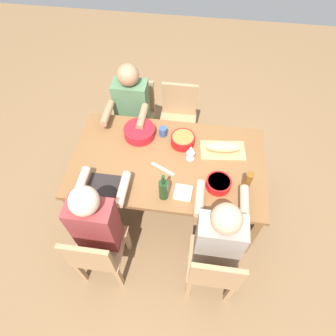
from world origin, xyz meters
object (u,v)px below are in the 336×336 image
object	(u,v)px
chair_far_right	(96,253)
napkin_stack	(183,193)
diner_far_left	(218,237)
chair_near_right	(137,113)
diner_far_right	(97,221)
cup_near_center	(163,132)
dining_table	(168,166)
serving_bowl_salad	(139,131)
diner_near_right	(131,110)
chair_far_left	(213,270)
wine_glass	(191,150)
bread_loaf	(223,147)
serving_bowl_fruit	(183,140)
serving_bowl_pasta	(219,183)
cutting_board	(223,151)
chair_near_center	(178,117)
wine_bottle	(164,189)
beer_bottle	(247,182)

from	to	relation	value
chair_far_right	napkin_stack	size ratio (longest dim) A/B	6.07
diner_far_left	chair_near_right	bearing A→B (deg)	-56.93
diner_far_right	chair_near_right	bearing A→B (deg)	-90.00
diner_far_right	cup_near_center	xyz separation A→B (m)	(-0.38, -0.93, 0.09)
dining_table	serving_bowl_salad	size ratio (longest dim) A/B	5.93
diner_near_right	chair_far_left	xyz separation A→B (m)	(-0.94, 1.45, -0.21)
diner_near_right	wine_glass	world-z (taller)	diner_near_right
chair_far_left	serving_bowl_salad	distance (m)	1.36
serving_bowl_salad	bread_loaf	world-z (taller)	bread_loaf
serving_bowl_fruit	serving_bowl_pasta	distance (m)	0.54
diner_far_right	napkin_stack	distance (m)	0.71
cutting_board	serving_bowl_pasta	bearing A→B (deg)	86.01
chair_far_left	napkin_stack	world-z (taller)	chair_far_left
diner_far_left	chair_far_right	bearing A→B (deg)	11.04
dining_table	serving_bowl_salad	bearing A→B (deg)	-40.75
chair_near_center	serving_bowl_salad	size ratio (longest dim) A/B	2.94
bread_loaf	wine_bottle	distance (m)	0.70
bread_loaf	beer_bottle	size ratio (longest dim) A/B	1.45
diner_far_left	diner_far_right	bearing A→B (deg)	0.00
diner_far_right	wine_glass	distance (m)	0.96
diner_far_left	cutting_board	xyz separation A→B (m)	(-0.00, -0.80, 0.05)
serving_bowl_salad	dining_table	bearing A→B (deg)	139.25
diner_far_right	serving_bowl_fruit	size ratio (longest dim) A/B	5.47
diner_far_right	bread_loaf	distance (m)	1.24
diner_far_left	beer_bottle	xyz separation A→B (m)	(-0.19, -0.42, 0.15)
diner_far_right	serving_bowl_pasta	size ratio (longest dim) A/B	5.82
serving_bowl_salad	beer_bottle	distance (m)	1.08
chair_far_left	cup_near_center	world-z (taller)	chair_far_left
napkin_stack	chair_near_right	bearing A→B (deg)	-60.55
diner_far_left	wine_glass	bearing A→B (deg)	-67.73
chair_far_right	chair_near_center	distance (m)	1.70
beer_bottle	chair_far_left	bearing A→B (deg)	72.38
serving_bowl_pasta	serving_bowl_fruit	bearing A→B (deg)	-51.11
chair_far_right	diner_far_right	bearing A→B (deg)	-90.00
serving_bowl_salad	wine_glass	xyz separation A→B (m)	(-0.50, 0.21, 0.06)
diner_far_right	serving_bowl_fruit	bearing A→B (deg)	-124.14
cup_near_center	napkin_stack	world-z (taller)	cup_near_center
chair_near_right	cutting_board	distance (m)	1.17
serving_bowl_fruit	wine_bottle	world-z (taller)	wine_bottle
serving_bowl_fruit	cutting_board	distance (m)	0.37
diner_far_right	chair_far_left	world-z (taller)	diner_far_right
dining_table	chair_far_left	distance (m)	0.96
wine_bottle	wine_glass	size ratio (longest dim) A/B	1.75
serving_bowl_pasta	chair_far_right	bearing A→B (deg)	33.61
diner_far_right	chair_near_center	xyz separation A→B (m)	(-0.47, -1.45, -0.21)
cutting_board	napkin_stack	world-z (taller)	napkin_stack
chair_near_center	bread_loaf	size ratio (longest dim) A/B	2.66
diner_near_right	chair_near_center	size ratio (longest dim) A/B	1.41
dining_table	cup_near_center	size ratio (longest dim) A/B	18.73
serving_bowl_pasta	cutting_board	size ratio (longest dim) A/B	0.51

